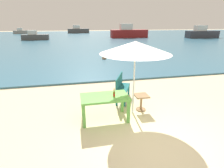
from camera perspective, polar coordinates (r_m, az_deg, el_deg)
name	(u,v)px	position (r m, az deg, el deg)	size (l,w,h in m)	color
ground_plane	(160,147)	(4.61, 15.22, -19.10)	(120.00, 120.00, 0.00)	beige
sea_water	(84,38)	(33.31, -9.11, 14.46)	(120.00, 50.00, 0.08)	#386B84
picnic_table_green	(105,100)	(5.23, -2.39, -5.05)	(1.40, 0.80, 0.76)	#60B24C
beer_bottle_amber	(114,94)	(5.10, 0.68, -3.22)	(0.07, 0.07, 0.26)	brown
patio_umbrella	(135,47)	(5.25, 7.55, 11.60)	(2.10, 2.10, 2.30)	silver
side_table_wood	(141,100)	(5.98, 9.43, -5.19)	(0.44, 0.44, 0.54)	olive
bench_teal_center	(121,86)	(6.62, 3.06, -0.70)	(0.83, 1.24, 0.95)	#196066
swimmer_person	(104,57)	(13.93, -2.56, 8.77)	(0.34, 0.34, 0.41)	tan
boat_sailboat	(129,33)	(33.64, 5.38, 16.21)	(6.64, 1.81, 2.41)	maroon
boat_cargo_ship	(202,33)	(36.54, 27.01, 14.36)	(5.89, 1.61, 2.14)	#38383F
boat_tanker	(22,32)	(49.46, -27.17, 14.82)	(3.72, 1.01, 1.35)	gray
boat_fishing_trawler	(35,36)	(31.47, -23.60, 13.89)	(4.04, 1.10, 1.47)	#4C4C4C
boat_barge	(78,30)	(47.68, -10.88, 16.69)	(5.32, 1.45, 1.94)	#4C4C4C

